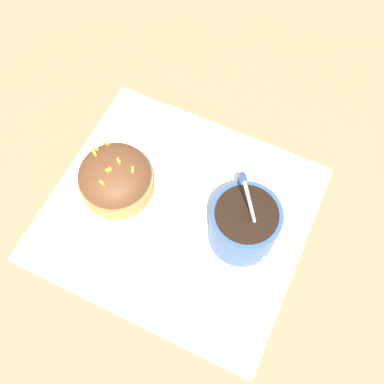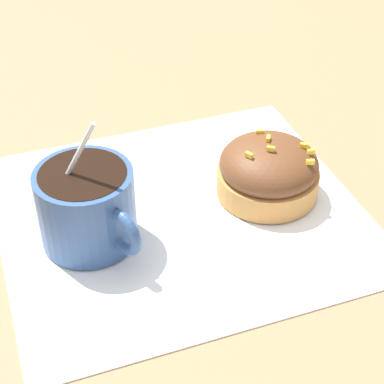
# 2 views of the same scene
# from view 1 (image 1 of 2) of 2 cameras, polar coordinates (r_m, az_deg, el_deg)

# --- Properties ---
(ground_plane) EXTENTS (3.00, 3.00, 0.00)m
(ground_plane) POSITION_cam_1_polar(r_m,az_deg,el_deg) (0.57, -1.83, -2.67)
(ground_plane) COLOR #93704C
(paper_napkin) EXTENTS (0.32, 0.29, 0.00)m
(paper_napkin) POSITION_cam_1_polar(r_m,az_deg,el_deg) (0.57, -1.83, -2.61)
(paper_napkin) COLOR white
(paper_napkin) RESTS_ON ground_plane
(coffee_cup) EXTENTS (0.08, 0.10, 0.12)m
(coffee_cup) POSITION_cam_1_polar(r_m,az_deg,el_deg) (0.52, 6.60, -3.91)
(coffee_cup) COLOR #335184
(coffee_cup) RESTS_ON paper_napkin
(frosted_pastry) EXTENTS (0.09, 0.09, 0.06)m
(frosted_pastry) POSITION_cam_1_polar(r_m,az_deg,el_deg) (0.57, -9.56, 2.00)
(frosted_pastry) COLOR #C18442
(frosted_pastry) RESTS_ON paper_napkin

